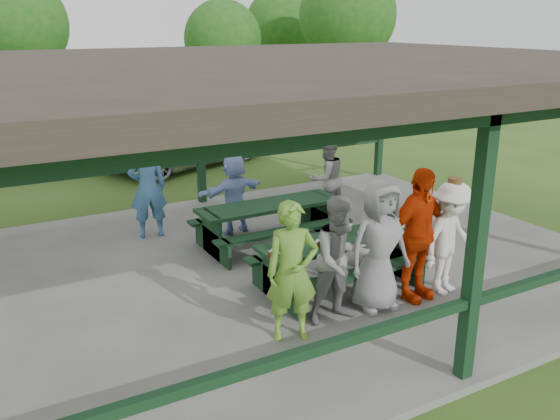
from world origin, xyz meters
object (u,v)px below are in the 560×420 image
farm_trailer (41,142)px  contestant_red (418,235)px  contestant_grey_left (341,260)px  spectator_blue (148,188)px  picnic_table_near (338,257)px  pickup_truck (184,141)px  contestant_green (292,272)px  picnic_table_far (270,219)px  contestant_white_fedora (450,238)px  spectator_lblue (234,193)px  spectator_grey (327,178)px  contestant_grey_mid (379,245)px

farm_trailer → contestant_red: bearing=-88.1°
contestant_grey_left → farm_trailer: 11.34m
contestant_red → spectator_blue: contestant_red is taller
picnic_table_near → pickup_truck: size_ratio=0.51×
contestant_green → contestant_red: size_ratio=0.93×
contestant_green → farm_trailer: size_ratio=0.41×
picnic_table_far → farm_trailer: size_ratio=0.60×
picnic_table_near → contestant_red: size_ratio=1.28×
contestant_green → contestant_grey_left: bearing=25.6°
contestant_white_fedora → spectator_lblue: 4.12m
picnic_table_near → spectator_lblue: (-0.32, 2.88, 0.28)m
contestant_green → farm_trailer: bearing=115.5°
spectator_grey → contestant_red: bearing=70.6°
contestant_green → spectator_blue: size_ratio=0.96×
contestant_green → farm_trailer: contestant_green is taller
picnic_table_far → contestant_red: contestant_red is taller
picnic_table_far → spectator_lblue: spectator_lblue is taller
contestant_grey_mid → contestant_white_fedora: contestant_grey_mid is taller
contestant_green → contestant_white_fedora: bearing=19.5°
contestant_grey_left → contestant_green: bearing=-170.8°
contestant_white_fedora → contestant_grey_mid: bearing=162.8°
spectator_grey → contestant_white_fedora: bearing=79.0°
contestant_green → contestant_white_fedora: (2.59, 0.02, -0.05)m
picnic_table_far → contestant_white_fedora: contestant_white_fedora is taller
picnic_table_near → contestant_grey_mid: size_ratio=1.34×
contestant_white_fedora → pickup_truck: size_ratio=0.36×
contestant_green → spectator_grey: 4.73m
spectator_grey → farm_trailer: size_ratio=0.38×
picnic_table_near → contestant_grey_left: (-0.57, -0.85, 0.38)m
contestant_green → spectator_grey: bearing=70.5°
spectator_lblue → spectator_grey: size_ratio=0.92×
spectator_blue → spectator_grey: size_ratio=1.13×
pickup_truck → spectator_lblue: bearing=148.2°
contestant_grey_left → pickup_truck: bearing=83.9°
contestant_green → contestant_grey_mid: bearing=24.0°
picnic_table_near → picnic_table_far: size_ratio=0.96×
contestant_green → spectator_lblue: contestant_green is taller
picnic_table_near → pickup_truck: bearing=83.9°
contestant_green → contestant_red: bearing=21.8°
picnic_table_far → spectator_blue: spectator_blue is taller
picnic_table_far → contestant_green: contestant_green is taller
picnic_table_near → contestant_white_fedora: 1.60m
contestant_grey_left → farm_trailer: bearing=103.0°
contestant_grey_left → contestant_grey_mid: bearing=5.7°
picnic_table_near → contestant_green: (-1.34, -0.94, 0.41)m
contestant_grey_mid → spectator_lblue: size_ratio=1.22×
contestant_red → spectator_blue: size_ratio=1.03×
picnic_table_near → spectator_blue: size_ratio=1.32×
contestant_grey_mid → spectator_lblue: bearing=99.4°
picnic_table_far → contestant_white_fedora: (1.31, -2.92, 0.36)m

